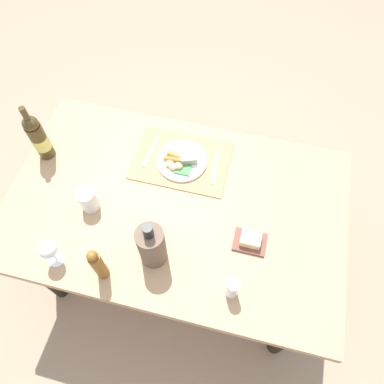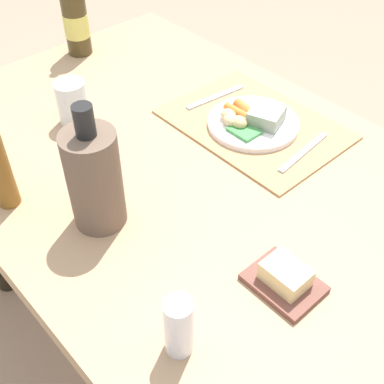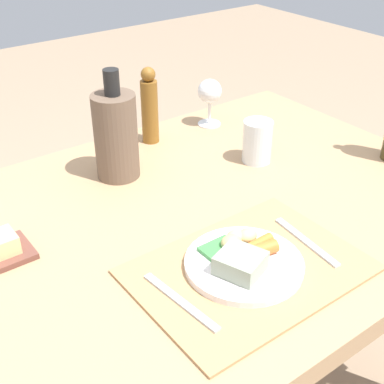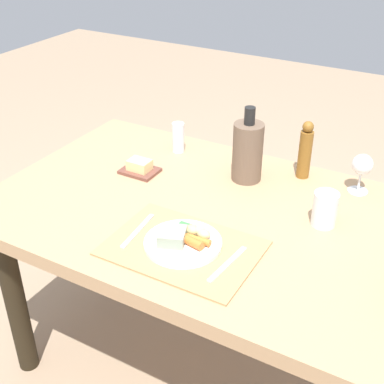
{
  "view_description": "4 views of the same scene",
  "coord_description": "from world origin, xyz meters",
  "px_view_note": "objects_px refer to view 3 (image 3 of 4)",
  "views": [
    {
      "loc": [
        -0.25,
        0.69,
        2.09
      ],
      "look_at": [
        -0.07,
        -0.01,
        0.84
      ],
      "focal_mm": 33.83,
      "sensor_mm": 36.0,
      "label": 1
    },
    {
      "loc": [
        -0.63,
        0.58,
        1.46
      ],
      "look_at": [
        -0.1,
        0.1,
        0.79
      ],
      "focal_mm": 46.8,
      "sensor_mm": 36.0,
      "label": 2
    },
    {
      "loc": [
        -0.52,
        -0.78,
        1.38
      ],
      "look_at": [
        0.07,
        0.01,
        0.77
      ],
      "focal_mm": 49.64,
      "sensor_mm": 36.0,
      "label": 3
    },
    {
      "loc": [
        0.65,
        -1.26,
        1.63
      ],
      "look_at": [
        -0.07,
        0.01,
        0.76
      ],
      "focal_mm": 48.93,
      "sensor_mm": 36.0,
      "label": 4
    }
  ],
  "objects_px": {
    "fork": "(180,301)",
    "water_tumbler": "(257,144)",
    "pepper_mill": "(150,107)",
    "wine_glass": "(210,93)",
    "dinner_plate": "(243,260)",
    "knife": "(306,241)",
    "dining_table": "(170,256)",
    "cooler_bottle": "(116,135)"
  },
  "relations": [
    {
      "from": "dinner_plate",
      "to": "dining_table",
      "type": "bearing_deg",
      "value": 96.6
    },
    {
      "from": "dinner_plate",
      "to": "fork",
      "type": "bearing_deg",
      "value": -176.28
    },
    {
      "from": "wine_glass",
      "to": "dinner_plate",
      "type": "bearing_deg",
      "value": -122.82
    },
    {
      "from": "dinner_plate",
      "to": "knife",
      "type": "height_order",
      "value": "dinner_plate"
    },
    {
      "from": "fork",
      "to": "pepper_mill",
      "type": "bearing_deg",
      "value": 55.79
    },
    {
      "from": "fork",
      "to": "pepper_mill",
      "type": "height_order",
      "value": "pepper_mill"
    },
    {
      "from": "knife",
      "to": "dining_table",
      "type": "bearing_deg",
      "value": 133.62
    },
    {
      "from": "fork",
      "to": "wine_glass",
      "type": "distance_m",
      "value": 0.77
    },
    {
      "from": "water_tumbler",
      "to": "cooler_bottle",
      "type": "relative_size",
      "value": 0.41
    },
    {
      "from": "dinner_plate",
      "to": "water_tumbler",
      "type": "xyz_separation_m",
      "value": [
        0.32,
        0.31,
        0.03
      ]
    },
    {
      "from": "fork",
      "to": "cooler_bottle",
      "type": "xyz_separation_m",
      "value": [
        0.15,
        0.46,
        0.1
      ]
    },
    {
      "from": "water_tumbler",
      "to": "knife",
      "type": "bearing_deg",
      "value": -116.7
    },
    {
      "from": "water_tumbler",
      "to": "wine_glass",
      "type": "bearing_deg",
      "value": 80.18
    },
    {
      "from": "knife",
      "to": "wine_glass",
      "type": "bearing_deg",
      "value": 76.59
    },
    {
      "from": "pepper_mill",
      "to": "wine_glass",
      "type": "relative_size",
      "value": 1.53
    },
    {
      "from": "fork",
      "to": "knife",
      "type": "distance_m",
      "value": 0.3
    },
    {
      "from": "cooler_bottle",
      "to": "knife",
      "type": "bearing_deg",
      "value": -71.51
    },
    {
      "from": "dining_table",
      "to": "knife",
      "type": "bearing_deg",
      "value": -52.76
    },
    {
      "from": "pepper_mill",
      "to": "cooler_bottle",
      "type": "height_order",
      "value": "cooler_bottle"
    },
    {
      "from": "dining_table",
      "to": "wine_glass",
      "type": "relative_size",
      "value": 10.41
    },
    {
      "from": "dining_table",
      "to": "knife",
      "type": "relative_size",
      "value": 7.95
    },
    {
      "from": "fork",
      "to": "water_tumbler",
      "type": "xyz_separation_m",
      "value": [
        0.47,
        0.32,
        0.04
      ]
    },
    {
      "from": "knife",
      "to": "water_tumbler",
      "type": "height_order",
      "value": "water_tumbler"
    },
    {
      "from": "knife",
      "to": "pepper_mill",
      "type": "bearing_deg",
      "value": 95.49
    },
    {
      "from": "dining_table",
      "to": "wine_glass",
      "type": "height_order",
      "value": "wine_glass"
    },
    {
      "from": "dinner_plate",
      "to": "pepper_mill",
      "type": "relative_size",
      "value": 1.07
    },
    {
      "from": "dining_table",
      "to": "knife",
      "type": "height_order",
      "value": "knife"
    },
    {
      "from": "cooler_bottle",
      "to": "water_tumbler",
      "type": "bearing_deg",
      "value": -24.32
    },
    {
      "from": "fork",
      "to": "water_tumbler",
      "type": "distance_m",
      "value": 0.57
    },
    {
      "from": "pepper_mill",
      "to": "cooler_bottle",
      "type": "distance_m",
      "value": 0.2
    },
    {
      "from": "knife",
      "to": "water_tumbler",
      "type": "distance_m",
      "value": 0.37
    },
    {
      "from": "dining_table",
      "to": "dinner_plate",
      "type": "height_order",
      "value": "dinner_plate"
    },
    {
      "from": "dinner_plate",
      "to": "pepper_mill",
      "type": "height_order",
      "value": "pepper_mill"
    },
    {
      "from": "dinner_plate",
      "to": "knife",
      "type": "xyz_separation_m",
      "value": [
        0.15,
        -0.02,
        -0.01
      ]
    },
    {
      "from": "dining_table",
      "to": "water_tumbler",
      "type": "relative_size",
      "value": 13.1
    },
    {
      "from": "fork",
      "to": "knife",
      "type": "xyz_separation_m",
      "value": [
        0.3,
        -0.01,
        0.0
      ]
    },
    {
      "from": "dining_table",
      "to": "water_tumbler",
      "type": "distance_m",
      "value": 0.38
    },
    {
      "from": "dinner_plate",
      "to": "water_tumbler",
      "type": "bearing_deg",
      "value": 44.12
    },
    {
      "from": "water_tumbler",
      "to": "wine_glass",
      "type": "xyz_separation_m",
      "value": [
        0.04,
        0.25,
        0.05
      ]
    },
    {
      "from": "dinner_plate",
      "to": "pepper_mill",
      "type": "distance_m",
      "value": 0.6
    },
    {
      "from": "dining_table",
      "to": "knife",
      "type": "distance_m",
      "value": 0.31
    },
    {
      "from": "dining_table",
      "to": "wine_glass",
      "type": "xyz_separation_m",
      "value": [
        0.39,
        0.35,
        0.19
      ]
    }
  ]
}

